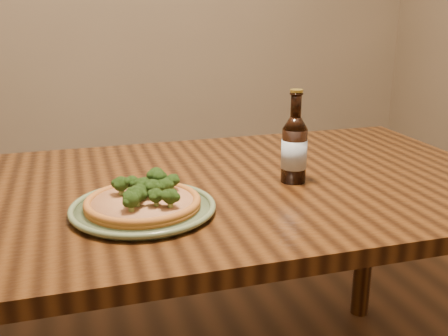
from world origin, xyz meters
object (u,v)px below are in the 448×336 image
object	(u,v)px
plate	(143,208)
pizza	(143,200)
table	(208,217)
beer_bottle	(294,148)

from	to	relation	value
plate	pizza	bearing A→B (deg)	39.43
table	pizza	size ratio (longest dim) A/B	6.21
plate	beer_bottle	world-z (taller)	beer_bottle
table	beer_bottle	world-z (taller)	beer_bottle
beer_bottle	pizza	bearing A→B (deg)	-169.87
plate	beer_bottle	size ratio (longest dim) A/B	1.35
plate	table	bearing A→B (deg)	38.21
plate	pizza	size ratio (longest dim) A/B	1.26
table	pizza	distance (m)	0.26
table	plate	bearing A→B (deg)	-141.79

